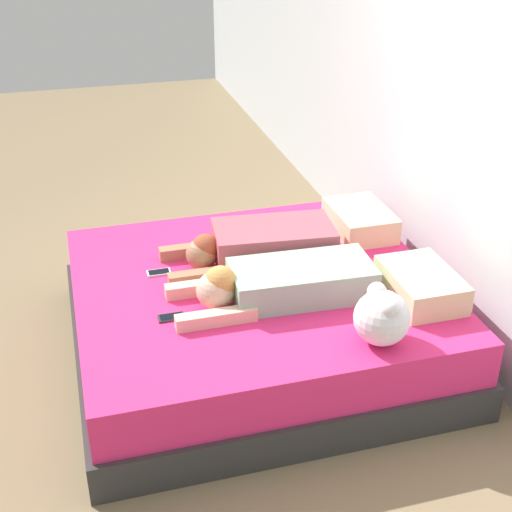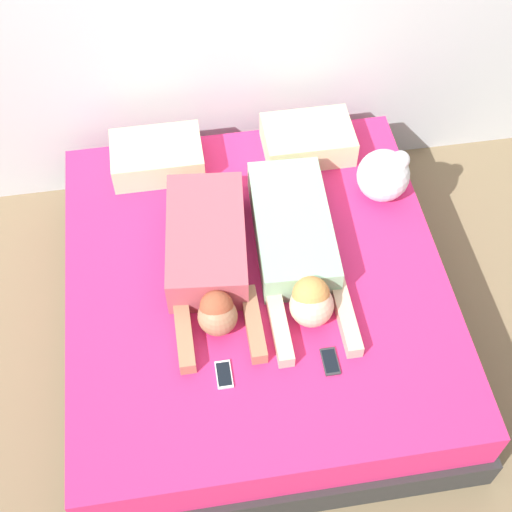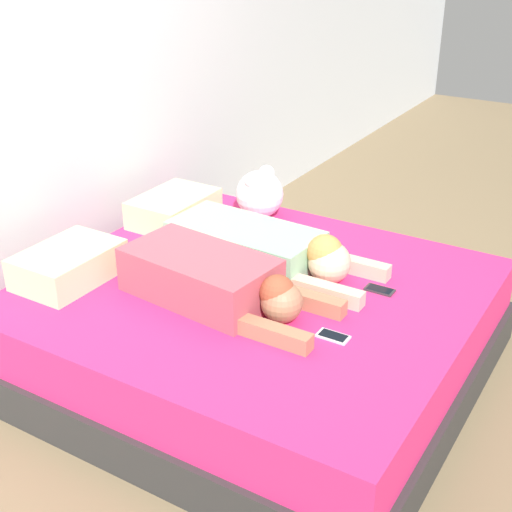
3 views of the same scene
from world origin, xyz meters
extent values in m
plane|color=#7F6B4C|center=(0.00, 0.00, 0.00)|extent=(12.00, 12.00, 0.00)
cube|color=silver|center=(0.00, 1.15, 1.30)|extent=(12.00, 0.06, 2.60)
cube|color=#2D2D2D|center=(0.00, 0.00, 0.10)|extent=(1.85, 2.00, 0.21)
cube|color=#E5286B|center=(0.00, 0.00, 0.33)|extent=(1.79, 1.94, 0.25)
cube|color=beige|center=(-0.40, 0.77, 0.53)|extent=(0.47, 0.33, 0.15)
cube|color=beige|center=(0.40, 0.77, 0.53)|extent=(0.47, 0.33, 0.15)
cube|color=#B24C59|center=(-0.21, 0.16, 0.56)|extent=(0.43, 0.70, 0.21)
sphere|color=#A37051|center=(-0.21, -0.25, 0.55)|extent=(0.18, 0.18, 0.18)
sphere|color=#99472D|center=(-0.21, -0.23, 0.59)|extent=(0.15, 0.15, 0.15)
cube|color=#A37051|center=(-0.37, -0.29, 0.49)|extent=(0.07, 0.37, 0.07)
cube|color=#A37051|center=(-0.06, -0.29, 0.49)|extent=(0.07, 0.37, 0.07)
cube|color=#8CBF99|center=(0.21, 0.19, 0.54)|extent=(0.39, 0.75, 0.17)
sphere|color=beige|center=(0.21, -0.27, 0.56)|extent=(0.20, 0.20, 0.20)
sphere|color=#D18C47|center=(0.21, -0.24, 0.60)|extent=(0.17, 0.17, 0.17)
cube|color=beige|center=(0.06, -0.30, 0.49)|extent=(0.07, 0.41, 0.07)
cube|color=beige|center=(0.36, -0.30, 0.49)|extent=(0.07, 0.41, 0.07)
cube|color=silver|center=(-0.22, -0.50, 0.46)|extent=(0.07, 0.13, 0.01)
cube|color=black|center=(-0.22, -0.50, 0.47)|extent=(0.06, 0.11, 0.00)
cube|color=#2D2D33|center=(0.25, -0.51, 0.46)|extent=(0.07, 0.13, 0.01)
cube|color=black|center=(0.25, -0.51, 0.47)|extent=(0.06, 0.11, 0.00)
sphere|color=white|center=(0.71, 0.41, 0.59)|extent=(0.27, 0.27, 0.27)
sphere|color=white|center=(0.64, 0.41, 0.69)|extent=(0.09, 0.09, 0.09)
sphere|color=white|center=(0.78, 0.41, 0.69)|extent=(0.09, 0.09, 0.09)
camera|label=1|loc=(3.22, -0.90, 2.42)|focal=50.00mm
camera|label=2|loc=(-0.30, -1.91, 3.22)|focal=50.00mm
camera|label=3|loc=(-2.47, -1.50, 2.02)|focal=50.00mm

